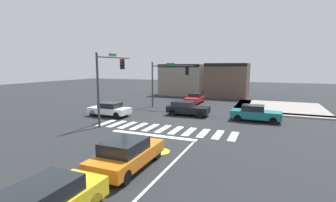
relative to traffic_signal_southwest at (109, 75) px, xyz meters
The scene contains 13 objects.
ground_plane 8.02m from the traffic_signal_southwest, 40.80° to the left, with size 120.00×120.00×0.00m, color #232628.
crosswalk_near 6.68m from the traffic_signal_southwest, ahead, with size 11.70×2.54×0.01m.
lane_markings 11.21m from the traffic_signal_southwest, 53.34° to the right, with size 6.80×24.25×0.01m.
bike_detector_marking 9.65m from the traffic_signal_southwest, 35.13° to the right, with size 1.20×1.20×0.01m.
curb_corner_northeast 19.87m from the traffic_signal_southwest, 45.47° to the left, with size 10.00×10.60×0.15m.
storefront_row 24.01m from the traffic_signal_southwest, 84.21° to the left, with size 14.63×7.00×5.51m.
traffic_signal_southwest is the anchor object (origin of this frame).
traffic_signal_northwest 9.51m from the traffic_signal_southwest, 80.46° to the left, with size 5.41×0.32×5.57m.
car_white 4.74m from the traffic_signal_southwest, 127.78° to the left, with size 4.18×1.87×1.41m.
car_teal 13.63m from the traffic_signal_southwest, 25.86° to the left, with size 4.38×1.74×1.50m.
car_black 8.61m from the traffic_signal_southwest, 48.36° to the left, with size 4.25×1.83×1.44m.
car_red 15.00m from the traffic_signal_southwest, 75.56° to the left, with size 1.81×4.11×1.35m.
car_orange 10.80m from the traffic_signal_southwest, 50.01° to the right, with size 1.95×4.60×1.52m.
Camera 1 is at (7.74, -22.13, 5.05)m, focal length 26.02 mm.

